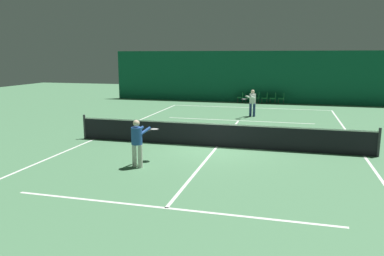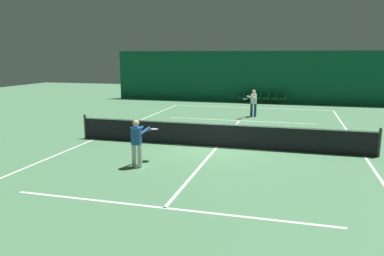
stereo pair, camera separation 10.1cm
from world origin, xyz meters
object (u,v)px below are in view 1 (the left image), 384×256
Objects in this scene: courtside_chair_0 at (241,97)px; courtside_chair_4 at (274,98)px; courtside_chair_5 at (282,98)px; courtside_chair_1 at (249,97)px; courtside_chair_3 at (266,97)px; player_near at (138,140)px; player_far at (252,101)px; tennis_net at (217,134)px; courtside_chair_2 at (257,97)px.

courtside_chair_4 is (2.48, 0.00, 0.00)m from courtside_chair_0.
courtside_chair_1 is at bearing -90.00° from courtside_chair_5.
courtside_chair_0 is 1.86m from courtside_chair_3.
player_far reaches higher than player_near.
courtside_chair_5 is (0.62, 0.00, 0.00)m from courtside_chair_4.
courtside_chair_3 is 1.00× the size of courtside_chair_5.
courtside_chair_5 is at bearing 90.00° from courtside_chair_3.
tennis_net is at bearing -14.14° from player_near.
player_far reaches higher than courtside_chair_4.
courtside_chair_1 and courtside_chair_4 have the same top height.
courtside_chair_0 is 1.00× the size of courtside_chair_1.
tennis_net is 7.44× the size of player_far.
player_far reaches higher than courtside_chair_5.
tennis_net is 14.29× the size of courtside_chair_5.
courtside_chair_0 is 1.24m from courtside_chair_2.
courtside_chair_2 is (2.30, 17.92, -0.44)m from player_near.
courtside_chair_1 and courtside_chair_3 have the same top height.
courtside_chair_5 is at bearing 81.50° from tennis_net.
courtside_chair_3 is at bearing -90.00° from courtside_chair_5.
tennis_net is 14.70m from courtside_chair_5.
courtside_chair_1 and courtside_chair_2 have the same top height.
player_near is at bearing -9.25° from courtside_chair_3.
courtside_chair_2 and courtside_chair_5 have the same top height.
courtside_chair_5 is (1.61, 6.48, -0.45)m from player_far.
courtside_chair_2 is at bearing -90.00° from courtside_chair_4.
tennis_net is at bearing -3.67° from courtside_chair_3.
courtside_chair_0 is (-0.93, 14.53, -0.03)m from tennis_net.
player_far is 1.92× the size of courtside_chair_5.
player_near is at bearing -120.41° from tennis_net.
tennis_net is 14.29× the size of courtside_chair_1.
courtside_chair_2 is (1.24, 0.00, 0.00)m from courtside_chair_0.
courtside_chair_0 is at bearing -90.00° from courtside_chair_5.
tennis_net reaches higher than courtside_chair_2.
courtside_chair_5 is at bearing -168.99° from player_far.
courtside_chair_4 is at bearing 90.00° from courtside_chair_0.
courtside_chair_2 is at bearing -152.84° from player_far.
player_far is at bearing 7.65° from courtside_chair_1.
courtside_chair_2 is at bearing 88.77° from tennis_net.
courtside_chair_0 is 1.00× the size of courtside_chair_2.
courtside_chair_0 is (-1.49, 6.48, -0.45)m from player_far.
player_far is 1.92× the size of courtside_chair_2.
courtside_chair_3 is (2.92, 17.92, -0.44)m from player_near.
courtside_chair_1 is 1.00× the size of courtside_chair_5.
player_near is 11.72m from player_far.
player_far reaches higher than courtside_chair_2.
courtside_chair_0 is 2.48m from courtside_chair_4.
courtside_chair_1 is at bearing -90.00° from courtside_chair_3.
courtside_chair_5 is (2.48, 0.00, 0.00)m from courtside_chair_1.
courtside_chair_5 is (4.16, 17.92, -0.44)m from player_near.
player_near reaches higher than courtside_chair_1.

